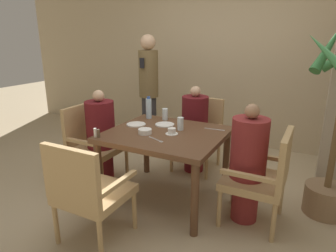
% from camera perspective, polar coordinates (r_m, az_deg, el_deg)
% --- Properties ---
extents(ground_plane, '(16.00, 16.00, 0.00)m').
position_cam_1_polar(ground_plane, '(3.28, -0.42, -13.40)').
color(ground_plane, tan).
extents(wall_back, '(8.00, 0.06, 2.80)m').
position_cam_1_polar(wall_back, '(4.73, 11.38, 13.52)').
color(wall_back, tan).
rests_on(wall_back, ground_plane).
extents(dining_table, '(1.13, 1.01, 0.73)m').
position_cam_1_polar(dining_table, '(3.01, -0.44, -2.88)').
color(dining_table, brown).
rests_on(dining_table, ground_plane).
extents(chair_left_side, '(0.53, 0.53, 0.89)m').
position_cam_1_polar(chair_left_side, '(3.59, -14.28, -2.74)').
color(chair_left_side, tan).
rests_on(chair_left_side, ground_plane).
extents(diner_in_left_chair, '(0.32, 0.32, 1.09)m').
position_cam_1_polar(diner_in_left_chair, '(3.47, -12.61, -1.92)').
color(diner_in_left_chair, '#5B1419').
rests_on(diner_in_left_chair, ground_plane).
extents(chair_far_side, '(0.53, 0.53, 0.89)m').
position_cam_1_polar(chair_far_side, '(3.84, 5.86, -0.98)').
color(chair_far_side, tan).
rests_on(chair_far_side, ground_plane).
extents(diner_in_far_chair, '(0.32, 0.32, 1.08)m').
position_cam_1_polar(diner_in_far_chair, '(3.69, 5.09, -0.50)').
color(diner_in_far_chair, '#5B1419').
rests_on(diner_in_far_chair, ground_plane).
extents(chair_right_side, '(0.53, 0.53, 0.89)m').
position_cam_1_polar(chair_right_side, '(2.79, 17.70, -8.86)').
color(chair_right_side, tan).
rests_on(chair_right_side, ground_plane).
extents(diner_in_right_chair, '(0.32, 0.32, 1.10)m').
position_cam_1_polar(diner_in_right_chair, '(2.77, 14.96, -6.81)').
color(diner_in_right_chair, maroon).
rests_on(diner_in_right_chair, ground_plane).
extents(chair_near_corner, '(0.53, 0.53, 0.89)m').
position_cam_1_polar(chair_near_corner, '(2.51, -15.07, -11.60)').
color(chair_near_corner, tan).
rests_on(chair_near_corner, ground_plane).
extents(standing_host, '(0.28, 0.32, 1.67)m').
position_cam_1_polar(standing_host, '(4.44, -3.68, 7.06)').
color(standing_host, '#2D2D33').
rests_on(standing_host, ground_plane).
extents(potted_palm, '(0.69, 0.71, 1.83)m').
position_cam_1_polar(potted_palm, '(3.10, 29.13, -3.25)').
color(potted_palm, '#896B4C').
rests_on(potted_palm, ground_plane).
extents(plate_main_left, '(0.20, 0.20, 0.01)m').
position_cam_1_polar(plate_main_left, '(3.23, -6.10, 0.32)').
color(plate_main_left, white).
rests_on(plate_main_left, dining_table).
extents(plate_main_right, '(0.20, 0.20, 0.01)m').
position_cam_1_polar(plate_main_right, '(3.21, -0.63, 0.28)').
color(plate_main_right, white).
rests_on(plate_main_right, dining_table).
extents(teacup_with_saucer, '(0.12, 0.12, 0.06)m').
position_cam_1_polar(teacup_with_saucer, '(2.91, 0.71, -1.07)').
color(teacup_with_saucer, white).
rests_on(teacup_with_saucer, dining_table).
extents(bowl_small, '(0.13, 0.13, 0.05)m').
position_cam_1_polar(bowl_small, '(2.93, -4.41, -1.02)').
color(bowl_small, white).
rests_on(bowl_small, dining_table).
extents(water_bottle, '(0.06, 0.06, 0.25)m').
position_cam_1_polar(water_bottle, '(3.45, -3.69, 3.41)').
color(water_bottle, silver).
rests_on(water_bottle, dining_table).
extents(glass_tall_near, '(0.06, 0.06, 0.13)m').
position_cam_1_polar(glass_tall_near, '(3.39, -0.57, 2.26)').
color(glass_tall_near, silver).
rests_on(glass_tall_near, dining_table).
extents(glass_tall_mid, '(0.06, 0.06, 0.13)m').
position_cam_1_polar(glass_tall_mid, '(3.03, 2.38, 0.43)').
color(glass_tall_mid, silver).
rests_on(glass_tall_mid, dining_table).
extents(salt_shaker, '(0.03, 0.03, 0.09)m').
position_cam_1_polar(salt_shaker, '(2.91, -13.69, -1.24)').
color(salt_shaker, white).
rests_on(salt_shaker, dining_table).
extents(pepper_shaker, '(0.03, 0.03, 0.08)m').
position_cam_1_polar(pepper_shaker, '(2.88, -13.10, -1.39)').
color(pepper_shaker, '#4C3D2D').
rests_on(pepper_shaker, dining_table).
extents(fork_beside_plate, '(0.19, 0.09, 0.00)m').
position_cam_1_polar(fork_beside_plate, '(2.75, -2.11, -2.65)').
color(fork_beside_plate, silver).
rests_on(fork_beside_plate, dining_table).
extents(knife_beside_plate, '(0.21, 0.02, 0.00)m').
position_cam_1_polar(knife_beside_plate, '(3.09, 9.06, -0.65)').
color(knife_beside_plate, silver).
rests_on(knife_beside_plate, dining_table).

